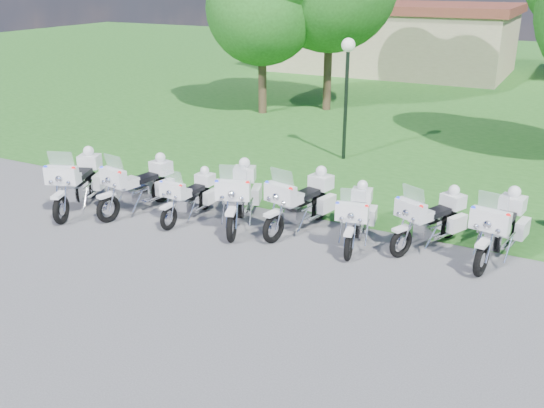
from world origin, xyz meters
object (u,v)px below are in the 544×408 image
at_px(motorcycle_3, 239,195).
at_px(motorcycle_6, 431,218).
at_px(motorcycle_4, 302,201).
at_px(motorcycle_5, 357,216).
at_px(lamp_post, 347,68).
at_px(motorcycle_0, 78,181).
at_px(motorcycle_2, 190,195).
at_px(motorcycle_7, 500,226).
at_px(motorcycle_1, 139,184).

distance_m(motorcycle_3, motorcycle_6, 4.58).
relative_size(motorcycle_4, motorcycle_5, 1.10).
relative_size(motorcycle_3, lamp_post, 0.64).
bearing_deg(motorcycle_0, motorcycle_3, 172.87).
height_order(motorcycle_0, motorcycle_2, motorcycle_0).
bearing_deg(motorcycle_7, motorcycle_2, 18.04).
height_order(motorcycle_7, lamp_post, lamp_post).
bearing_deg(motorcycle_0, motorcycle_4, 173.38).
xyz_separation_m(motorcycle_3, motorcycle_5, (2.94, 0.26, -0.09)).
distance_m(motorcycle_2, motorcycle_5, 4.27).
bearing_deg(motorcycle_1, motorcycle_5, -163.79).
bearing_deg(motorcycle_2, motorcycle_6, -167.74).
relative_size(motorcycle_4, motorcycle_7, 0.98).
bearing_deg(motorcycle_4, motorcycle_0, 25.85).
height_order(motorcycle_1, motorcycle_4, motorcycle_4).
distance_m(motorcycle_0, motorcycle_5, 7.35).
bearing_deg(motorcycle_0, motorcycle_1, -178.89).
height_order(motorcycle_1, lamp_post, lamp_post).
bearing_deg(motorcycle_2, lamp_post, -101.59).
relative_size(motorcycle_0, motorcycle_2, 1.18).
bearing_deg(motorcycle_7, motorcycle_5, 21.46).
distance_m(motorcycle_4, motorcycle_5, 1.46).
height_order(motorcycle_1, motorcycle_3, motorcycle_3).
distance_m(motorcycle_1, motorcycle_4, 4.33).
bearing_deg(motorcycle_5, motorcycle_1, -4.26).
relative_size(motorcycle_0, motorcycle_5, 1.10).
xyz_separation_m(motorcycle_1, motorcycle_3, (2.76, 0.41, 0.04)).
xyz_separation_m(motorcycle_1, motorcycle_7, (8.72, 1.35, 0.02)).
xyz_separation_m(motorcycle_4, motorcycle_5, (1.46, -0.15, -0.06)).
height_order(motorcycle_0, motorcycle_4, motorcycle_0).
distance_m(motorcycle_0, motorcycle_7, 10.43).
height_order(motorcycle_0, lamp_post, lamp_post).
height_order(motorcycle_0, motorcycle_3, motorcycle_0).
bearing_deg(motorcycle_5, motorcycle_4, -16.84).
bearing_deg(motorcycle_2, motorcycle_5, -171.78).
bearing_deg(motorcycle_5, motorcycle_7, -178.26).
distance_m(motorcycle_1, motorcycle_7, 8.82).
height_order(motorcycle_2, motorcycle_7, motorcycle_7).
distance_m(motorcycle_1, motorcycle_5, 5.75).
relative_size(motorcycle_2, motorcycle_7, 0.83).
bearing_deg(motorcycle_4, motorcycle_1, 22.92).
distance_m(motorcycle_2, motorcycle_6, 5.90).
height_order(motorcycle_0, motorcycle_5, motorcycle_0).
bearing_deg(motorcycle_6, motorcycle_0, 37.03).
bearing_deg(motorcycle_6, motorcycle_7, -152.12).
bearing_deg(motorcycle_3, motorcycle_2, -9.77).
xyz_separation_m(motorcycle_5, motorcycle_6, (1.56, 0.60, 0.02)).
bearing_deg(motorcycle_1, motorcycle_4, -159.57).
relative_size(motorcycle_1, motorcycle_4, 0.99).
relative_size(motorcycle_4, lamp_post, 0.64).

